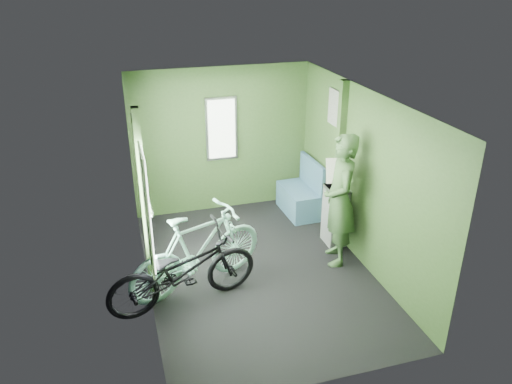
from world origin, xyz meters
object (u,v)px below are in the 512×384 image
bicycle_mint (200,288)px  bench_seat (301,197)px  waste_box (335,215)px  bicycle_black (186,304)px  passenger (340,200)px

bicycle_mint → bench_seat: size_ratio=2.06×
waste_box → bench_seat: 1.05m
bicycle_black → bicycle_mint: 0.34m
passenger → bench_seat: size_ratio=2.01×
bicycle_mint → waste_box: (2.06, 0.57, 0.43)m
bicycle_black → passenger: size_ratio=1.01×
waste_box → bench_seat: bench_seat is taller
bicycle_mint → waste_box: waste_box is taller
passenger → waste_box: passenger is taller
waste_box → bicycle_black: bearing=-159.9°
bicycle_black → waste_box: size_ratio=2.07×
bench_seat → passenger: bearing=-94.1°
bicycle_black → bench_seat: (2.17, 1.86, 0.26)m
bench_seat → waste_box: bearing=-85.6°
bicycle_mint → waste_box: size_ratio=2.11×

